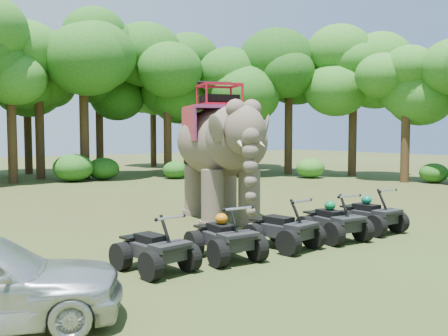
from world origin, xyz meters
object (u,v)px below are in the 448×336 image
(atv_1, at_px, (225,231))
(atv_2, at_px, (283,223))
(atv_0, at_px, (155,242))
(atv_3, at_px, (334,216))
(elephant, at_px, (220,150))
(atv_4, at_px, (371,210))

(atv_1, xyz_separation_m, atv_2, (1.88, 0.03, 0.00))
(atv_2, bearing_deg, atv_0, 169.64)
(atv_3, bearing_deg, atv_1, -175.65)
(elephant, relative_size, atv_2, 3.18)
(atv_1, relative_size, atv_2, 1.00)
(atv_2, distance_m, atv_3, 1.84)
(atv_4, bearing_deg, elephant, 116.94)
(atv_3, xyz_separation_m, atv_4, (1.79, 0.15, 0.00))
(atv_0, xyz_separation_m, atv_4, (7.35, 0.08, 0.04))
(elephant, height_order, atv_1, elephant)
(elephant, bearing_deg, atv_0, -119.18)
(elephant, relative_size, atv_0, 3.32)
(atv_0, distance_m, atv_3, 5.56)
(atv_3, bearing_deg, elephant, 102.62)
(atv_0, relative_size, atv_2, 0.96)
(elephant, height_order, atv_3, elephant)
(elephant, distance_m, atv_1, 5.81)
(atv_3, bearing_deg, atv_2, -176.90)
(atv_0, relative_size, atv_1, 0.96)
(elephant, bearing_deg, atv_2, -86.73)
(elephant, bearing_deg, atv_3, -64.14)
(atv_1, relative_size, atv_3, 0.99)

